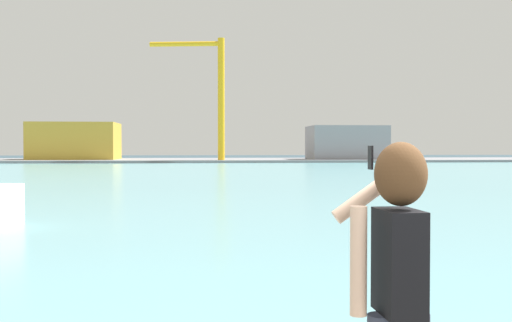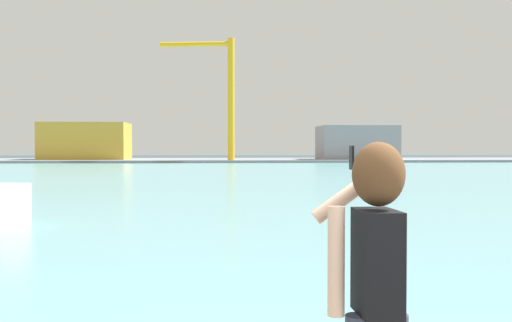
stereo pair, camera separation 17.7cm
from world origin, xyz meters
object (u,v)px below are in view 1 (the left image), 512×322
object	(u,v)px
person_photographer	(397,268)
warehouse_left	(75,141)
port_crane	(213,87)
warehouse_right	(346,143)

from	to	relation	value
person_photographer	warehouse_left	xyz separation A→B (m)	(-20.67, 91.06, 1.53)
person_photographer	warehouse_left	world-z (taller)	warehouse_left
person_photographer	port_crane	distance (m)	84.54
warehouse_left	port_crane	size ratio (longest dim) A/B	0.73
warehouse_right	port_crane	distance (m)	23.09
person_photographer	warehouse_right	distance (m)	91.41
warehouse_left	port_crane	xyz separation A→B (m)	(21.27, -7.05, 7.90)
port_crane	warehouse_right	bearing A→B (deg)	12.77
person_photographer	port_crane	xyz separation A→B (m)	(0.60, 84.01, 9.43)
person_photographer	warehouse_right	bearing A→B (deg)	-15.33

